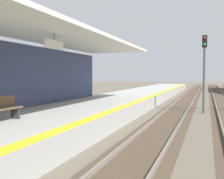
{
  "coord_description": "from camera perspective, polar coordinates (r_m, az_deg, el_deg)",
  "views": [
    {
      "loc": [
        3.89,
        1.77,
        2.53
      ],
      "look_at": [
        1.15,
        9.58,
        2.1
      ],
      "focal_mm": 43.62,
      "sensor_mm": 36.0,
      "label": 1
    }
  ],
  "objects": [
    {
      "name": "station_platform",
      "position": [
        15.73,
        -4.82,
        -4.64
      ],
      "size": [
        5.0,
        80.0,
        0.91
      ],
      "color": "#A8A8A3",
      "rests_on": "ground"
    },
    {
      "name": "track_pair_nearest_platform",
      "position": [
        18.5,
        13.03,
        -4.82
      ],
      "size": [
        2.34,
        120.0,
        0.16
      ],
      "color": "#4C3D2D",
      "rests_on": "ground"
    },
    {
      "name": "platform_bench",
      "position": [
        10.44,
        -22.0,
        -3.6
      ],
      "size": [
        0.45,
        1.6,
        0.88
      ],
      "color": "brown",
      "rests_on": "station_platform"
    },
    {
      "name": "rail_signal_post",
      "position": [
        19.21,
        18.78,
        4.78
      ],
      "size": [
        0.32,
        0.34,
        5.2
      ],
      "color": "#4C4C4C",
      "rests_on": "ground"
    }
  ]
}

